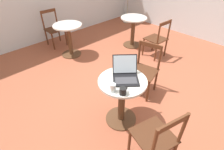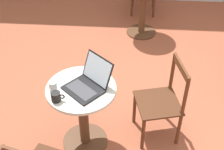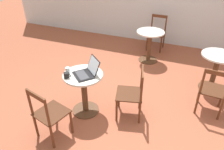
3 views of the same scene
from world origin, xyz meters
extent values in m
plane|color=#9E5138|center=(0.00, 0.00, 0.00)|extent=(16.00, 16.00, 0.00)
cylinder|color=#51331E|center=(-0.56, -0.22, 0.01)|extent=(0.46, 0.46, 0.02)
cylinder|color=#51331E|center=(-0.56, -0.22, 0.37)|extent=(0.10, 0.10, 0.70)
cylinder|color=silver|center=(-0.56, -0.22, 0.74)|extent=(0.64, 0.64, 0.03)
cylinder|color=#51331E|center=(1.47, 1.31, 0.01)|extent=(0.46, 0.46, 0.02)
cylinder|color=#51331E|center=(1.47, 1.31, 0.37)|extent=(0.10, 0.10, 0.70)
cylinder|color=silver|center=(1.47, 1.31, 0.74)|extent=(0.64, 0.64, 0.03)
cylinder|color=#51331E|center=(0.02, 2.01, 0.01)|extent=(0.46, 0.46, 0.02)
cylinder|color=#51331E|center=(0.02, 2.01, 0.37)|extent=(0.10, 0.10, 0.70)
cylinder|color=silver|center=(0.02, 2.01, 0.74)|extent=(0.64, 0.64, 0.03)
cylinder|color=#562D19|center=(-0.87, -0.65, 0.21)|extent=(0.04, 0.04, 0.43)
cylinder|color=#562D19|center=(-0.52, -0.75, 0.21)|extent=(0.04, 0.04, 0.43)
cube|color=#492715|center=(-0.74, -0.88, 0.44)|extent=(0.52, 0.52, 0.02)
cylinder|color=#562D19|center=(-0.97, -1.01, 0.67)|extent=(0.04, 0.04, 0.44)
cylinder|color=#562D19|center=(-0.62, -1.11, 0.67)|extent=(0.04, 0.04, 0.44)
cube|color=#562D19|center=(-0.79, -1.06, 0.86)|extent=(0.39, 0.13, 0.07)
cylinder|color=#562D19|center=(0.03, -0.26, 0.21)|extent=(0.04, 0.04, 0.43)
cylinder|color=#562D19|center=(-0.06, 0.10, 0.21)|extent=(0.04, 0.04, 0.43)
cylinder|color=#562D19|center=(0.39, -0.17, 0.21)|extent=(0.04, 0.04, 0.43)
cylinder|color=#562D19|center=(0.30, 0.19, 0.21)|extent=(0.04, 0.04, 0.43)
cube|color=#492715|center=(0.16, -0.04, 0.44)|extent=(0.51, 0.51, 0.02)
cylinder|color=#562D19|center=(0.39, -0.17, 0.67)|extent=(0.04, 0.04, 0.44)
cylinder|color=#562D19|center=(0.30, 0.19, 0.67)|extent=(0.04, 0.04, 0.44)
cube|color=#562D19|center=(0.34, 0.01, 0.86)|extent=(0.12, 0.39, 0.07)
cylinder|color=#562D19|center=(1.25, 0.78, 0.21)|extent=(0.04, 0.04, 0.43)
cylinder|color=#562D19|center=(1.62, 0.76, 0.21)|extent=(0.04, 0.04, 0.43)
cylinder|color=#562D19|center=(1.23, 0.41, 0.21)|extent=(0.04, 0.04, 0.43)
cylinder|color=#562D19|center=(1.59, 0.39, 0.21)|extent=(0.04, 0.04, 0.43)
cube|color=#492715|center=(1.42, 0.58, 0.44)|extent=(0.45, 0.45, 0.02)
cylinder|color=#562D19|center=(1.23, 0.41, 0.67)|extent=(0.04, 0.04, 0.44)
cylinder|color=#562D19|center=(1.59, 0.39, 0.67)|extent=(0.04, 0.04, 0.44)
cube|color=#562D19|center=(1.41, 0.40, 0.86)|extent=(0.40, 0.05, 0.07)
cylinder|color=#562D19|center=(0.22, 2.53, 0.21)|extent=(0.04, 0.04, 0.43)
cylinder|color=#562D19|center=(-0.15, 2.54, 0.21)|extent=(0.04, 0.04, 0.43)
cylinder|color=#562D19|center=(0.23, 2.90, 0.21)|extent=(0.04, 0.04, 0.43)
cylinder|color=#562D19|center=(-0.14, 2.91, 0.21)|extent=(0.04, 0.04, 0.43)
cube|color=#492715|center=(0.04, 2.72, 0.44)|extent=(0.43, 0.43, 0.02)
cylinder|color=#562D19|center=(0.23, 2.90, 0.67)|extent=(0.04, 0.04, 0.44)
cylinder|color=#562D19|center=(-0.14, 2.91, 0.67)|extent=(0.04, 0.04, 0.44)
cube|color=#562D19|center=(0.04, 2.90, 0.86)|extent=(0.40, 0.03, 0.07)
cylinder|color=#9E937F|center=(2.73, 2.63, 0.01)|extent=(0.26, 0.26, 0.02)
cylinder|color=#9E937F|center=(2.73, 2.63, 0.62)|extent=(0.02, 0.02, 1.22)
cube|color=black|center=(-0.54, -0.25, 0.76)|extent=(0.41, 0.41, 0.02)
cube|color=#38383D|center=(-0.55, -0.27, 0.77)|extent=(0.30, 0.29, 0.00)
cube|color=black|center=(-0.42, -0.12, 0.89)|extent=(0.31, 0.29, 0.24)
cube|color=silver|center=(-0.42, -0.12, 0.89)|extent=(0.28, 0.27, 0.22)
ellipsoid|color=black|center=(-0.42, -0.03, 0.77)|extent=(0.06, 0.10, 0.03)
cylinder|color=black|center=(-0.75, -0.40, 0.79)|extent=(0.08, 0.08, 0.09)
torus|color=black|center=(-0.69, -0.40, 0.80)|extent=(0.05, 0.01, 0.05)
cylinder|color=silver|center=(-0.80, -0.28, 0.80)|extent=(0.07, 0.07, 0.10)
camera|label=1|loc=(-1.89, -1.40, 2.14)|focal=28.00mm
camera|label=2|loc=(-0.13, -2.29, 2.61)|focal=50.00mm
camera|label=3|loc=(0.94, -2.77, 2.58)|focal=35.00mm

